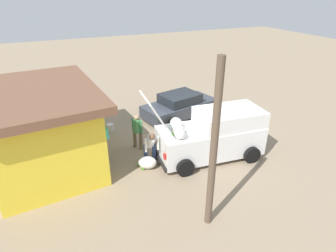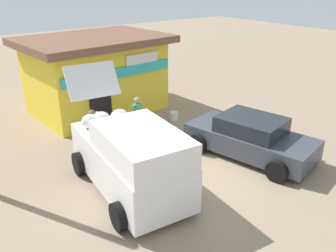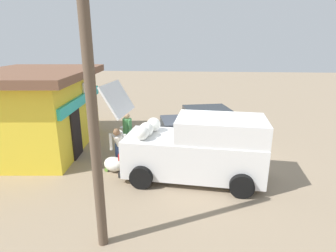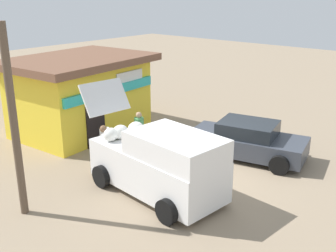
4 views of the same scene
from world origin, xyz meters
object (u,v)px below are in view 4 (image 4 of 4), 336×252
(parked_sedan, at_px, (247,141))
(customer_bending, at_px, (111,141))
(vendor_standing, at_px, (139,130))
(paint_bucket, at_px, (164,130))
(storefront_bar, at_px, (80,94))
(delivery_van, at_px, (159,163))
(unloaded_banana_pile, at_px, (104,160))

(parked_sedan, bearing_deg, customer_bending, 140.41)
(vendor_standing, xyz_separation_m, paint_bucket, (2.12, 0.71, -0.73))
(storefront_bar, relative_size, vendor_standing, 3.81)
(delivery_van, distance_m, parked_sedan, 4.10)
(customer_bending, relative_size, paint_bucket, 4.54)
(vendor_standing, bearing_deg, delivery_van, -125.28)
(storefront_bar, distance_m, customer_bending, 4.05)
(storefront_bar, xyz_separation_m, parked_sedan, (1.97, -6.63, -0.97))
(customer_bending, distance_m, unloaded_banana_pile, 0.72)
(delivery_van, distance_m, customer_bending, 2.55)
(delivery_van, distance_m, vendor_standing, 3.17)
(customer_bending, bearing_deg, paint_bucket, 12.38)
(storefront_bar, bearing_deg, paint_bucket, -56.80)
(delivery_van, relative_size, customer_bending, 3.23)
(delivery_van, bearing_deg, vendor_standing, 54.72)
(parked_sedan, xyz_separation_m, paint_bucket, (-0.10, 3.78, -0.44))
(delivery_van, distance_m, unloaded_banana_pile, 2.85)
(parked_sedan, bearing_deg, unloaded_banana_pile, 139.59)
(parked_sedan, distance_m, paint_bucket, 3.81)
(storefront_bar, height_order, paint_bucket, storefront_bar)
(vendor_standing, bearing_deg, parked_sedan, -54.06)
(paint_bucket, bearing_deg, customer_bending, -167.62)
(vendor_standing, distance_m, customer_bending, 1.41)
(storefront_bar, height_order, unloaded_banana_pile, storefront_bar)
(delivery_van, bearing_deg, paint_bucket, 39.78)
(delivery_van, bearing_deg, storefront_bar, 71.27)
(delivery_van, height_order, parked_sedan, delivery_van)
(delivery_van, bearing_deg, unloaded_banana_pile, 84.15)
(customer_bending, bearing_deg, delivery_van, -99.54)
(vendor_standing, distance_m, paint_bucket, 2.35)
(delivery_van, relative_size, unloaded_banana_pile, 5.31)
(parked_sedan, relative_size, unloaded_banana_pile, 4.67)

